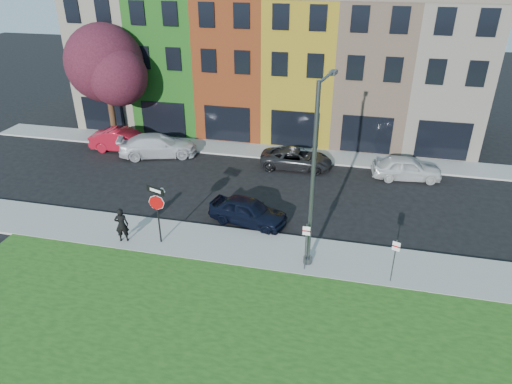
% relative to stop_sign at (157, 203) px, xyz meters
% --- Properties ---
extents(ground, '(120.00, 120.00, 0.00)m').
position_rel_stop_sign_xyz_m(ground, '(4.42, -2.48, -2.25)').
color(ground, black).
rests_on(ground, ground).
extents(sidewalk_near, '(40.00, 3.00, 0.12)m').
position_rel_stop_sign_xyz_m(sidewalk_near, '(6.42, 0.52, -2.19)').
color(sidewalk_near, gray).
rests_on(sidewalk_near, ground).
extents(sidewalk_far, '(40.00, 2.40, 0.12)m').
position_rel_stop_sign_xyz_m(sidewalk_far, '(1.42, 12.52, -2.19)').
color(sidewalk_far, gray).
rests_on(sidewalk_far, ground).
extents(rowhouse_block, '(30.00, 10.12, 10.00)m').
position_rel_stop_sign_xyz_m(rowhouse_block, '(1.92, 18.71, 2.74)').
color(rowhouse_block, beige).
rests_on(rowhouse_block, ground).
extents(stop_sign, '(1.00, 0.39, 2.99)m').
position_rel_stop_sign_xyz_m(stop_sign, '(0.00, 0.00, 0.00)').
color(stop_sign, black).
rests_on(stop_sign, sidewalk_near).
extents(man, '(0.90, 0.81, 1.78)m').
position_rel_stop_sign_xyz_m(man, '(-1.81, -0.28, -1.24)').
color(man, black).
rests_on(man, sidewalk_near).
extents(sedan_near, '(3.38, 4.81, 1.40)m').
position_rel_stop_sign_xyz_m(sedan_near, '(3.66, 2.89, -1.55)').
color(sedan_near, black).
rests_on(sedan_near, ground).
extents(parked_car_red, '(2.36, 5.00, 1.57)m').
position_rel_stop_sign_xyz_m(parked_car_red, '(-7.36, 10.64, -1.47)').
color(parked_car_red, maroon).
rests_on(parked_car_red, ground).
extents(parked_car_silver, '(5.48, 6.65, 1.54)m').
position_rel_stop_sign_xyz_m(parked_car_silver, '(-4.61, 10.24, -1.48)').
color(parked_car_silver, silver).
rests_on(parked_car_silver, ground).
extents(parked_car_dark, '(2.44, 4.79, 1.29)m').
position_rel_stop_sign_xyz_m(parked_car_dark, '(5.08, 10.37, -1.60)').
color(parked_car_dark, black).
rests_on(parked_car_dark, ground).
extents(parked_car_white, '(2.67, 4.62, 1.44)m').
position_rel_stop_sign_xyz_m(parked_car_white, '(12.02, 10.29, -1.53)').
color(parked_car_white, silver).
rests_on(parked_car_white, ground).
extents(street_lamp, '(0.75, 2.56, 8.28)m').
position_rel_stop_sign_xyz_m(street_lamp, '(7.20, 0.12, 2.04)').
color(street_lamp, '#494C4E').
rests_on(street_lamp, sidewalk_near).
extents(parking_sign_a, '(0.32, 0.08, 2.34)m').
position_rel_stop_sign_xyz_m(parking_sign_a, '(7.09, -0.59, -0.68)').
color(parking_sign_a, '#494C4E').
rests_on(parking_sign_a, sidewalk_near).
extents(parking_sign_b, '(0.31, 0.14, 2.08)m').
position_rel_stop_sign_xyz_m(parking_sign_b, '(10.79, -0.59, -0.82)').
color(parking_sign_b, '#494C4E').
rests_on(parking_sign_b, sidewalk_near).
extents(tree_purple, '(6.51, 5.70, 8.38)m').
position_rel_stop_sign_xyz_m(tree_purple, '(-8.93, 12.36, 3.39)').
color(tree_purple, '#301F10').
rests_on(tree_purple, sidewalk_far).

